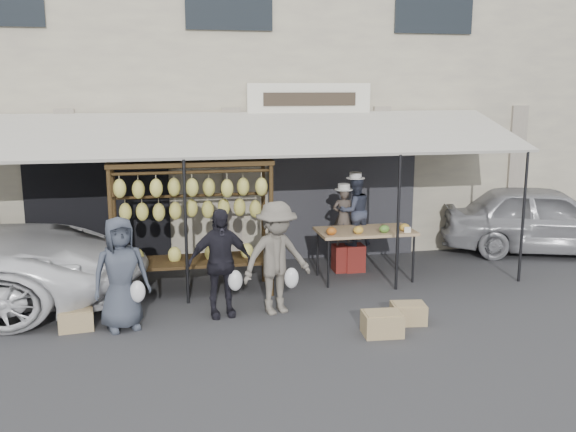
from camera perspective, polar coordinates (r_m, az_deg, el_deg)
The scene contains 16 objects.
ground_plane at distance 9.46m, azimuth -2.36°, elevation -9.59°, with size 90.00×90.00×0.00m, color #2D2D30.
shophouse at distance 15.27m, azimuth -6.47°, elevation 12.37°, with size 24.00×6.15×7.30m.
awning at distance 11.11m, azimuth -4.32°, elevation 7.20°, with size 10.00×2.35×2.92m.
banana_rack at distance 10.49m, azimuth -8.57°, elevation 1.30°, with size 2.60×0.90×2.24m.
produce_table at distance 11.39m, azimuth 6.94°, elevation -1.45°, with size 1.70×0.90×1.04m.
vendor_left at distance 11.84m, azimuth 4.94°, elevation -0.07°, with size 0.39×0.26×1.08m, color #4B413A.
vendor_right at distance 11.85m, azimuth 5.96°, elevation 0.45°, with size 0.62×0.49×1.28m, color #363B4E.
customer_left at distance 9.34m, azimuth -14.64°, elevation -4.98°, with size 0.79×0.52×1.62m, color #3B414E.
customer_mid at distance 9.60m, azimuth -6.08°, elevation -4.16°, with size 0.96×0.40×1.64m, color black.
customer_right at distance 9.66m, azimuth -1.03°, elevation -3.76°, with size 1.11×0.64×1.72m, color #696258.
stool_left at distance 12.02m, azimuth 4.88°, elevation -3.75°, with size 0.35×0.35×0.49m, color maroon.
stool_right at distance 12.05m, azimuth 5.87°, elevation -3.71°, with size 0.36×0.36×0.50m, color maroon.
crate_near_a at distance 9.12m, azimuth 8.37°, elevation -9.46°, with size 0.53×0.40×0.32m, color tan.
crate_near_b at distance 9.62m, azimuth 10.65°, elevation -8.50°, with size 0.48×0.37×0.29m, color tan.
crate_far at distance 9.70m, azimuth -18.34°, elevation -8.74°, with size 0.48×0.36×0.29m, color tan.
sedan at distance 14.21m, azimuth 21.84°, elevation -0.24°, with size 1.68×4.17×1.42m, color #95959A.
Camera 1 is at (-1.38, -8.71, 3.41)m, focal length 40.00 mm.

